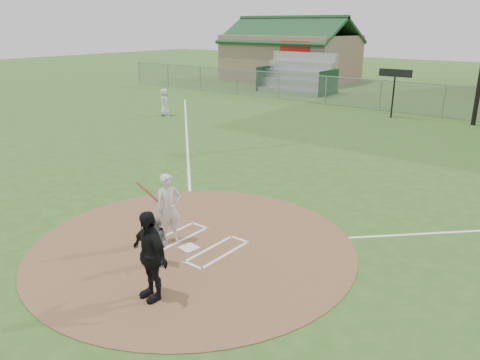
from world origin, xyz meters
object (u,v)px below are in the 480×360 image
Objects in this scene: catcher at (158,242)px; ondeck_player at (165,102)px; home_plate at (189,248)px; batter_at_plate at (169,208)px; umpire at (150,255)px.

catcher is 0.72× the size of ondeck_player.
home_plate is 1.23m from catcher.
umpire is at bearing -51.79° from batter_at_plate.
ondeck_player is (-14.00, 13.35, 0.21)m from catcher.
batter_at_plate is at bearing 137.09° from umpire.
batter_at_plate is at bearing 168.90° from ondeck_player.
umpire is 1.17× the size of ondeck_player.
batter_at_plate reaches higher than ondeck_player.
catcher is at bearing 140.61° from umpire.
batter_at_plate reaches higher than home_plate.
home_plate is 0.25× the size of ondeck_player.
home_plate is 2.51m from umpire.
home_plate is at bearing 79.04° from catcher.
umpire is at bearing -61.80° from catcher.
umpire reaches higher than ondeck_player.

